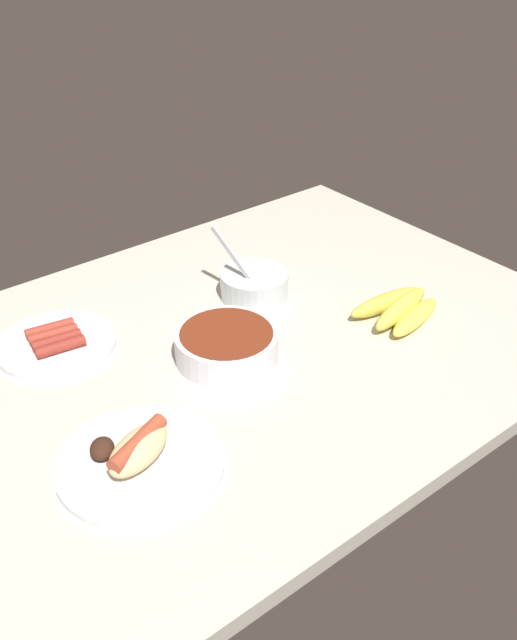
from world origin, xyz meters
TOP-DOWN VIEW (x-y plane):
  - ground_plane at (0.00, 0.00)cm, footprint 120.00×90.00cm
  - bowl_chili at (6.86, 2.69)cm, footprint 18.19×18.19cm
  - banana_bunch at (-27.12, 12.60)cm, footprint 18.36×13.25cm
  - bowl_coleslaw at (-10.11, -10.92)cm, footprint 13.61×13.91cm
  - plate_sausages at (28.85, -19.49)cm, footprint 21.39×21.39cm
  - plate_hotdog_assembled at (32.85, 15.98)cm, footprint 24.84×24.84cm

SIDE VIEW (x-z plane):
  - ground_plane at x=0.00cm, z-range -3.00..0.00cm
  - plate_sausages at x=28.85cm, z-range -0.65..2.38cm
  - plate_hotdog_assembled at x=32.85cm, z-range -1.16..4.45cm
  - banana_bunch at x=-27.12cm, z-range -0.15..3.81cm
  - bowl_chili at x=6.86cm, z-range 0.25..5.71cm
  - bowl_coleslaw at x=-10.11cm, z-range -4.39..10.35cm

